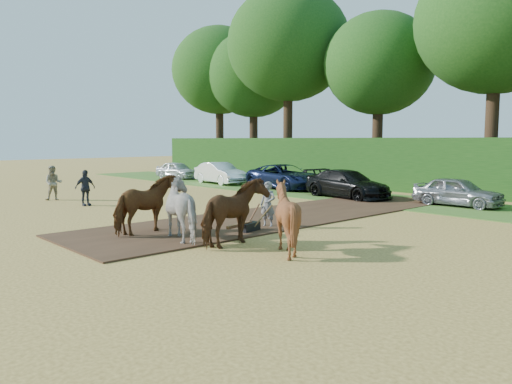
% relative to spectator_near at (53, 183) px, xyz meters
% --- Properties ---
extents(ground, '(120.00, 120.00, 0.00)m').
position_rel_spectator_near_xyz_m(ground, '(9.44, -2.26, -0.83)').
color(ground, gold).
rests_on(ground, ground).
extents(earth_strip, '(4.50, 17.00, 0.05)m').
position_rel_spectator_near_xyz_m(earth_strip, '(10.94, 4.74, -0.80)').
color(earth_strip, '#472D1C').
rests_on(earth_strip, ground).
extents(grass_verge, '(50.00, 5.00, 0.03)m').
position_rel_spectator_near_xyz_m(grass_verge, '(9.44, 11.74, -0.81)').
color(grass_verge, '#38601E').
rests_on(grass_verge, ground).
extents(hedgerow, '(46.00, 1.60, 3.00)m').
position_rel_spectator_near_xyz_m(hedgerow, '(9.44, 16.24, 0.67)').
color(hedgerow, '#14380F').
rests_on(hedgerow, ground).
extents(spectator_near, '(0.94, 1.01, 1.66)m').
position_rel_spectator_near_xyz_m(spectator_near, '(0.00, 0.00, 0.00)').
color(spectator_near, '#B7B090').
rests_on(spectator_near, ground).
extents(spectator_far, '(0.46, 0.96, 1.58)m').
position_rel_spectator_near_xyz_m(spectator_far, '(2.92, 0.30, -0.04)').
color(spectator_far, '#252932').
rests_on(spectator_far, ground).
extents(plough_team, '(6.15, 5.01, 1.84)m').
position_rel_spectator_near_xyz_m(plough_team, '(12.93, -0.33, 0.08)').
color(plough_team, brown).
rests_on(plough_team, ground).
extents(parked_cars, '(40.86, 3.61, 1.45)m').
position_rel_spectator_near_xyz_m(parked_cars, '(11.20, 11.57, -0.15)').
color(parked_cars, silver).
rests_on(parked_cars, ground).
extents(treeline, '(48.70, 10.60, 14.21)m').
position_rel_spectator_near_xyz_m(treeline, '(7.75, 19.42, 8.14)').
color(treeline, '#382616').
rests_on(treeline, ground).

